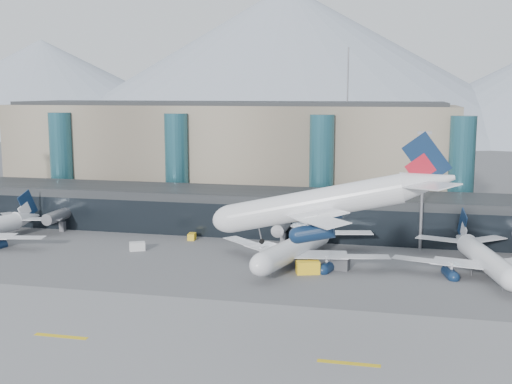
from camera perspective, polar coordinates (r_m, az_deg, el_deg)
ground at (r=101.39m, az=-2.55°, el=-10.61°), size 900.00×900.00×0.00m
runway_strip at (r=88.00m, az=-5.24°, el=-13.75°), size 400.00×40.00×0.04m
runway_markings at (r=87.99m, az=-5.24°, el=-13.73°), size 128.00×1.00×0.02m
concourse at (r=154.68m, az=3.17°, el=-1.86°), size 170.00×27.00×10.00m
terminal_main at (r=189.87m, az=-2.58°, el=3.35°), size 130.00×30.00×31.00m
teal_towers at (r=172.11m, az=-0.79°, el=2.30°), size 116.40×19.40×46.00m
mountain_ridge at (r=472.26m, az=12.00°, el=10.18°), size 910.00×400.00×110.00m
lightmast_mid at (r=141.42m, az=14.58°, el=0.73°), size 3.00×1.20×25.60m
hero_jet at (r=83.01m, az=7.33°, el=-0.17°), size 32.15×33.17×10.68m
jet_parked_mid at (r=129.33m, az=4.12°, el=-4.15°), size 37.02×38.51×12.36m
jet_parked_right at (r=128.75m, az=19.38°, el=-4.87°), size 34.62×35.36×11.39m
veh_a at (r=140.76m, az=-10.51°, el=-4.77°), size 3.76×3.15×1.84m
veh_b at (r=149.09m, az=-5.72°, el=-3.96°), size 1.87×2.75×1.49m
veh_c at (r=125.00m, az=7.34°, el=-6.33°), size 4.46×2.92×2.29m
veh_d at (r=135.29m, az=19.15°, el=-5.70°), size 3.43×3.13×1.74m
veh_g at (r=128.55m, az=6.95°, el=-6.11°), size 2.33×2.74×1.38m
veh_h at (r=121.58m, az=4.63°, el=-6.71°), size 4.79×3.49×2.37m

